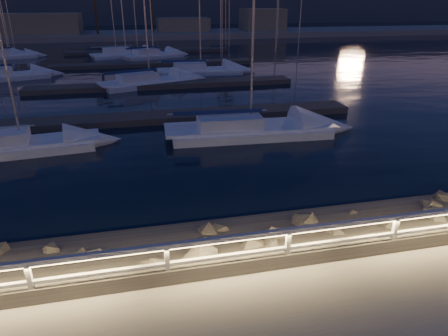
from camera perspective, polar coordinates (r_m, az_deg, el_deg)
The scene contains 15 objects.
ground at distance 10.31m, azimuth 3.55°, elevation -14.31°, with size 400.00×400.00×0.00m, color gray.
harbor_water at distance 39.80m, azimuth -9.26°, elevation 12.27°, with size 400.00×440.00×0.60m.
guard_rail at distance 9.84m, azimuth 3.27°, elevation -10.79°, with size 44.11×0.12×1.06m.
riprap at distance 12.69m, azimuth 18.37°, elevation -8.64°, with size 27.06×2.76×1.28m.
floating_docks at distance 40.96m, azimuth -9.44°, elevation 13.36°, with size 22.00×36.00×0.40m.
far_shore at distance 82.15m, azimuth -11.70°, elevation 18.39°, with size 160.00×14.00×5.20m.
distant_hills at distance 142.91m, azimuth -22.17°, elevation 20.84°, with size 230.00×37.50×18.00m.
sailboat_b at distance 21.61m, azimuth -27.41°, elevation 3.05°, with size 7.33×2.94×12.17m.
sailboat_c at distance 35.14m, azimuth -10.92°, elevation 12.09°, with size 8.73×5.00×14.32m.
sailboat_d at distance 21.63m, azimuth 3.13°, elevation 5.75°, with size 9.27×3.24×15.43m.
sailboat_i at distance 58.04m, azimuth -28.52°, elevation 13.98°, with size 6.98×3.56×11.52m.
sailboat_j at distance 42.35m, azimuth -28.74°, elevation 11.54°, with size 7.78×4.48×12.81m.
sailboat_k at distance 53.87m, azimuth -14.07°, elevation 15.53°, with size 9.07×4.38×14.84m.
sailboat_l at distance 40.52m, azimuth -3.67°, elevation 13.83°, with size 8.63×2.95×14.40m.
sailboat_n at distance 52.35m, azimuth -10.24°, elevation 15.62°, with size 8.05×5.17×13.39m.
Camera 1 is at (-2.41, -7.85, 6.24)m, focal length 32.00 mm.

